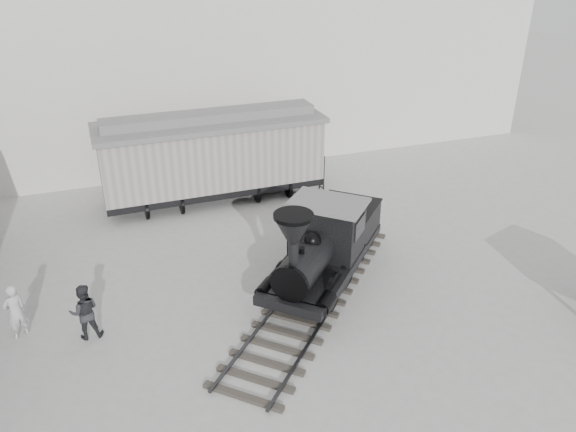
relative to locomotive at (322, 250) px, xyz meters
name	(u,v)px	position (x,y,z in m)	size (l,w,h in m)	color
ground	(327,364)	(-1.29, -3.39, -1.24)	(90.00, 90.00, 0.00)	#9E9E9B
north_wall	(193,43)	(-1.29, 11.59, 4.32)	(34.00, 2.51, 11.00)	silver
locomotive	(322,250)	(0.00, 0.00, 0.00)	(8.01, 8.31, 3.35)	#39322D
boxcar	(212,154)	(-1.61, 7.44, 0.68)	(8.93, 2.86, 3.65)	black
visitor_a	(15,311)	(-8.58, 0.46, -0.44)	(0.58, 0.38, 1.58)	silver
visitor_b	(85,312)	(-6.86, -0.19, -0.44)	(0.78, 0.61, 1.60)	#28292D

